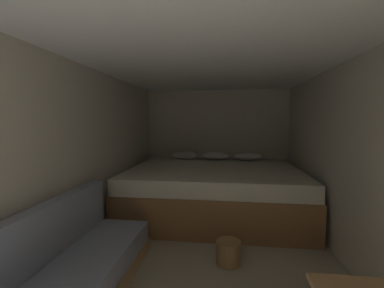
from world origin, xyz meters
TOP-DOWN VIEW (x-y plane):
  - ground_plane at (0.00, 1.77)m, footprint 7.12×7.12m
  - wall_back at (0.00, 4.36)m, footprint 2.80×0.05m
  - wall_left at (-1.37, 1.77)m, footprint 0.05×5.12m
  - wall_right at (1.37, 1.77)m, footprint 0.05×5.12m
  - ceiling_slab at (0.00, 1.77)m, footprint 2.80×5.12m
  - bed at (0.00, 3.30)m, footprint 2.58×2.00m
  - wicker_basket at (0.21, 1.89)m, footprint 0.25×0.25m

SIDE VIEW (x-z plane):
  - ground_plane at x=0.00m, z-range 0.00..0.00m
  - wicker_basket at x=0.21m, z-range 0.00..0.23m
  - bed at x=0.00m, z-range -0.07..0.81m
  - wall_back at x=0.00m, z-range 0.00..2.04m
  - wall_left at x=-1.37m, z-range 0.00..2.04m
  - wall_right at x=1.37m, z-range 0.00..2.04m
  - ceiling_slab at x=0.00m, z-range 2.04..2.09m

